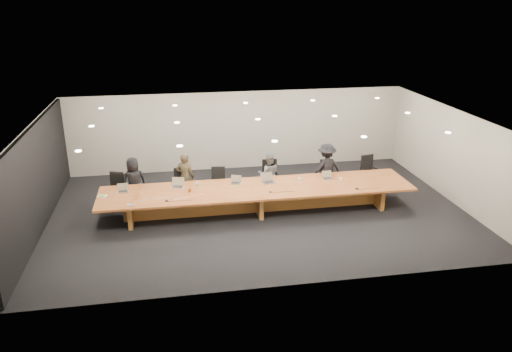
{
  "coord_description": "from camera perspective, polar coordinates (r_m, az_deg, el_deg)",
  "views": [
    {
      "loc": [
        -2.38,
        -13.16,
        6.02
      ],
      "look_at": [
        0.0,
        0.3,
        1.0
      ],
      "focal_mm": 35.0,
      "sensor_mm": 36.0,
      "label": 1
    }
  ],
  "objects": [
    {
      "name": "person_b",
      "position": [
        15.32,
        -8.11,
        -0.12
      ],
      "size": [
        0.62,
        0.48,
        1.52
      ],
      "primitive_type": "imported",
      "rotation": [
        0.0,
        0.0,
        2.92
      ],
      "color": "#312A1A",
      "rests_on": "ground"
    },
    {
      "name": "laptop_e",
      "position": [
        15.16,
        8.2,
        0.08
      ],
      "size": [
        0.3,
        0.22,
        0.23
      ],
      "primitive_type": null,
      "rotation": [
        0.0,
        0.0,
        0.02
      ],
      "color": "#B7A58C",
      "rests_on": "conference_table"
    },
    {
      "name": "mic_right",
      "position": [
        14.57,
        11.46,
        -1.4
      ],
      "size": [
        0.17,
        0.17,
        0.03
      ],
      "primitive_type": "cone",
      "rotation": [
        0.0,
        0.0,
        -0.43
      ],
      "color": "black",
      "rests_on": "conference_table"
    },
    {
      "name": "ground",
      "position": [
        14.66,
        0.2,
        -4.07
      ],
      "size": [
        12.0,
        12.0,
        0.0
      ],
      "primitive_type": "plane",
      "color": "black",
      "rests_on": "ground"
    },
    {
      "name": "chair_far_right",
      "position": [
        16.69,
        12.93,
        0.48
      ],
      "size": [
        0.67,
        0.67,
        1.09
      ],
      "primitive_type": null,
      "rotation": [
        0.0,
        0.0,
        0.25
      ],
      "color": "black",
      "rests_on": "ground"
    },
    {
      "name": "left_wall_panel",
      "position": [
        14.4,
        -23.74,
        -0.44
      ],
      "size": [
        0.08,
        7.84,
        2.74
      ],
      "primitive_type": "cube",
      "color": "black",
      "rests_on": "ground"
    },
    {
      "name": "laptop_c",
      "position": [
        14.64,
        -2.37,
        -0.45
      ],
      "size": [
        0.36,
        0.31,
        0.24
      ],
      "primitive_type": null,
      "rotation": [
        0.0,
        0.0,
        -0.36
      ],
      "color": "tan",
      "rests_on": "conference_table"
    },
    {
      "name": "chair_left",
      "position": [
        15.4,
        -8.52,
        -1.03
      ],
      "size": [
        0.53,
        0.53,
        1.02
      ],
      "primitive_type": null,
      "rotation": [
        0.0,
        0.0,
        -0.03
      ],
      "color": "black",
      "rests_on": "ground"
    },
    {
      "name": "person_c",
      "position": [
        15.63,
        1.47,
        0.22
      ],
      "size": [
        0.74,
        0.62,
        1.38
      ],
      "primitive_type": "imported",
      "rotation": [
        0.0,
        0.0,
        2.98
      ],
      "color": "slate",
      "rests_on": "ground"
    },
    {
      "name": "laptop_d",
      "position": [
        14.69,
        1.45,
        -0.27
      ],
      "size": [
        0.42,
        0.36,
        0.29
      ],
      "primitive_type": null,
      "rotation": [
        0.0,
        0.0,
        0.28
      ],
      "color": "tan",
      "rests_on": "conference_table"
    },
    {
      "name": "laptop_a",
      "position": [
        14.51,
        -15.01,
        -1.35
      ],
      "size": [
        0.31,
        0.23,
        0.23
      ],
      "primitive_type": null,
      "rotation": [
        0.0,
        0.0,
        0.06
      ],
      "color": "tan",
      "rests_on": "conference_table"
    },
    {
      "name": "chair_right",
      "position": [
        16.14,
        8.18,
        0.01
      ],
      "size": [
        0.56,
        0.56,
        1.03
      ],
      "primitive_type": null,
      "rotation": [
        0.0,
        0.0,
        -0.07
      ],
      "color": "black",
      "rests_on": "ground"
    },
    {
      "name": "av_box",
      "position": [
        13.6,
        -14.15,
        -3.21
      ],
      "size": [
        0.19,
        0.15,
        0.03
      ],
      "primitive_type": "cube",
      "rotation": [
        0.0,
        0.0,
        0.06
      ],
      "color": "silver",
      "rests_on": "conference_table"
    },
    {
      "name": "laptop_b",
      "position": [
        14.52,
        -8.98,
        -0.79
      ],
      "size": [
        0.4,
        0.33,
        0.28
      ],
      "primitive_type": null,
      "rotation": [
        0.0,
        0.0,
        -0.22
      ],
      "color": "beige",
      "rests_on": "conference_table"
    },
    {
      "name": "person_a",
      "position": [
        15.3,
        -13.77,
        -0.62
      ],
      "size": [
        0.83,
        0.66,
        1.48
      ],
      "primitive_type": "imported",
      "rotation": [
        0.0,
        0.0,
        3.43
      ],
      "color": "black",
      "rests_on": "ground"
    },
    {
      "name": "lime_gadget",
      "position": [
        14.39,
        -17.22,
        -2.15
      ],
      "size": [
        0.16,
        0.1,
        0.02
      ],
      "primitive_type": "cube",
      "rotation": [
        0.0,
        0.0,
        -0.07
      ],
      "color": "#64C434",
      "rests_on": "notepad"
    },
    {
      "name": "paper_cup_near",
      "position": [
        14.92,
        4.98,
        -0.39
      ],
      "size": [
        0.09,
        0.09,
        0.1
      ],
      "primitive_type": "cone",
      "rotation": [
        0.0,
        0.0,
        0.05
      ],
      "color": "silver",
      "rests_on": "conference_table"
    },
    {
      "name": "person_d",
      "position": [
        15.95,
        8.03,
        0.88
      ],
      "size": [
        1.14,
        0.8,
        1.61
      ],
      "primitive_type": "imported",
      "rotation": [
        0.0,
        0.0,
        3.35
      ],
      "color": "black",
      "rests_on": "ground"
    },
    {
      "name": "mic_left",
      "position": [
        13.67,
        -10.17,
        -2.78
      ],
      "size": [
        0.12,
        0.12,
        0.03
      ],
      "primitive_type": "cone",
      "rotation": [
        0.0,
        0.0,
        -0.02
      ],
      "color": "black",
      "rests_on": "conference_table"
    },
    {
      "name": "back_wall",
      "position": [
        17.93,
        -2.07,
        5.22
      ],
      "size": [
        12.0,
        0.02,
        2.8
      ],
      "primitive_type": "cube",
      "color": "beige",
      "rests_on": "ground"
    },
    {
      "name": "amber_mug",
      "position": [
        14.17,
        -7.59,
        -1.65
      ],
      "size": [
        0.09,
        0.09,
        0.1
      ],
      "primitive_type": "cylinder",
      "rotation": [
        0.0,
        0.0,
        0.13
      ],
      "color": "brown",
      "rests_on": "conference_table"
    },
    {
      "name": "chair_mid_right",
      "position": [
        15.72,
        1.71,
        -0.17
      ],
      "size": [
        0.57,
        0.57,
        1.12
      ],
      "primitive_type": null,
      "rotation": [
        0.0,
        0.0,
        0.0
      ],
      "color": "black",
      "rests_on": "ground"
    },
    {
      "name": "conference_table",
      "position": [
        14.46,
        0.21,
        -2.19
      ],
      "size": [
        9.0,
        1.8,
        0.75
      ],
      "color": "brown",
      "rests_on": "ground"
    },
    {
      "name": "mic_center",
      "position": [
        14.06,
        1.66,
        -1.8
      ],
      "size": [
        0.13,
        0.13,
        0.03
      ],
      "primitive_type": "cone",
      "rotation": [
        0.0,
        0.0,
        0.36
      ],
      "color": "black",
      "rests_on": "conference_table"
    },
    {
      "name": "chair_far_left",
      "position": [
        15.5,
        -15.8,
        -1.47
      ],
      "size": [
        0.65,
        0.65,
        1.01
      ],
      "primitive_type": null,
      "rotation": [
        0.0,
        0.0,
        -0.31
      ],
      "color": "black",
      "rests_on": "ground"
    },
    {
      "name": "paper_cup_far",
      "position": [
        15.08,
        9.65,
        -0.37
      ],
      "size": [
        0.11,
        0.11,
        0.1
      ],
      "primitive_type": "cone",
      "rotation": [
        0.0,
        0.0,
        0.36
      ],
      "color": "white",
      "rests_on": "conference_table"
    },
    {
      "name": "chair_mid_left",
      "position": [
        15.4,
        -4.32,
        -0.87
      ],
      "size": [
        0.57,
        0.57,
        1.01
      ],
      "primitive_type": null,
      "rotation": [
        0.0,
        0.0,
        -0.12
      ],
      "color": "black",
      "rests_on": "ground"
    },
    {
      "name": "notepad",
      "position": [
        14.41,
        -17.17,
        -2.19
      ],
      "size": [
        0.28,
        0.25,
        0.01
      ],
      "primitive_type": "cube",
      "rotation": [
        0.0,
        0.0,
        -0.27
      ],
      "color": "silver",
      "rests_on": "conference_table"
    },
    {
      "name": "water_bottle",
      "position": [
        14.38,
        -6.75,
        -1.05
      ],
      "size": [
        0.08,
        0.08,
        0.2
      ],
      "primitive_type": "cylinder",
      "rotation": [
        0.0,
        0.0,
        0.44
      ],
      "color": "#B2C3BF",
      "rests_on": "conference_table"
    }
  ]
}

